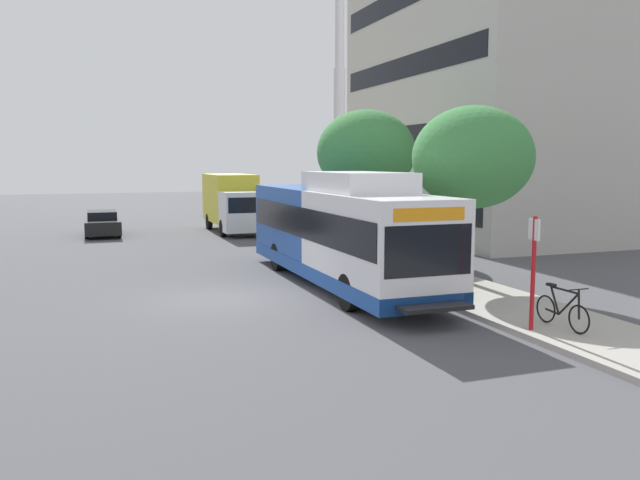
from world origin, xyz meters
The scene contains 10 objects.
ground_plane centered at (0.00, 8.00, 0.00)m, with size 120.00×120.00×0.00m, color #4C4C51.
sidewalk_curb centered at (7.00, 6.00, 0.07)m, with size 3.00×56.00×0.14m, color #A8A399.
transit_bus centered at (4.02, 0.93, 1.70)m, with size 2.58×12.25×3.65m.
bus_stop_sign_pole centered at (5.86, -6.28, 1.65)m, with size 0.10×0.36×2.60m.
bicycle_parked centered at (6.61, -6.41, 0.56)m, with size 0.52×1.76×1.02m.
street_tree_near_stop centered at (7.66, -0.99, 4.08)m, with size 3.72×3.72×5.53m.
street_tree_mid_block centered at (7.72, 7.20, 4.36)m, with size 4.23×4.23×6.03m.
parked_car_far_lane centered at (-2.89, 18.22, 0.66)m, with size 1.80×4.50×1.33m.
box_truck_background centered at (4.15, 17.60, 1.74)m, with size 2.32×7.01×3.25m.
lattice_comm_tower centered at (15.39, 29.62, 8.16)m, with size 1.10×1.10×24.87m.
Camera 1 is at (-3.53, -18.03, 3.94)m, focal length 35.87 mm.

